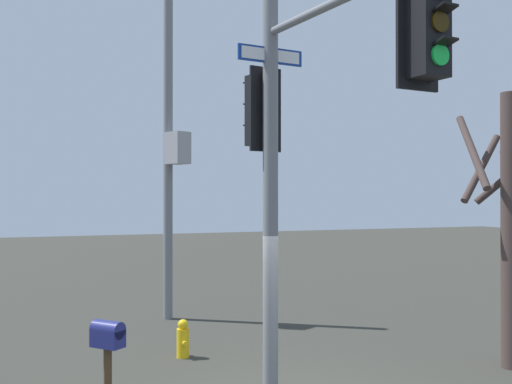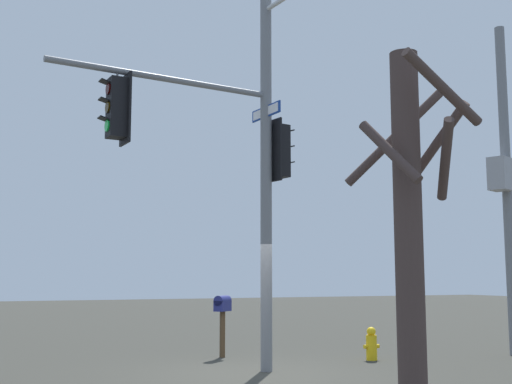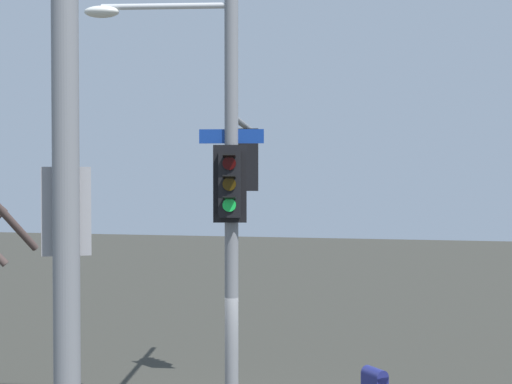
% 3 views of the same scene
% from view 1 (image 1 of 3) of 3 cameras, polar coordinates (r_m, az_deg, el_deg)
% --- Properties ---
extents(main_signal_pole_assembly, '(5.14, 3.06, 8.01)m').
position_cam_1_polar(main_signal_pole_assembly, '(8.58, 4.53, 9.76)').
color(main_signal_pole_assembly, slate).
rests_on(main_signal_pole_assembly, ground).
extents(secondary_pole_assembly, '(0.81, 0.62, 8.07)m').
position_cam_1_polar(secondary_pole_assembly, '(15.04, -8.22, 3.47)').
color(secondary_pole_assembly, slate).
rests_on(secondary_pole_assembly, ground).
extents(fire_hydrant, '(0.38, 0.24, 0.73)m').
position_cam_1_polar(fire_hydrant, '(11.77, -7.06, -13.93)').
color(fire_hydrant, yellow).
rests_on(fire_hydrant, ground).
extents(mailbox, '(0.49, 0.47, 1.41)m').
position_cam_1_polar(mailbox, '(8.50, -14.11, -13.92)').
color(mailbox, '#4C3823').
rests_on(mailbox, ground).
extents(bare_tree_behind_pole, '(1.62, 1.86, 4.98)m').
position_cam_1_polar(bare_tree_behind_pole, '(11.67, 23.32, -2.34)').
color(bare_tree_behind_pole, '#433532').
rests_on(bare_tree_behind_pole, ground).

